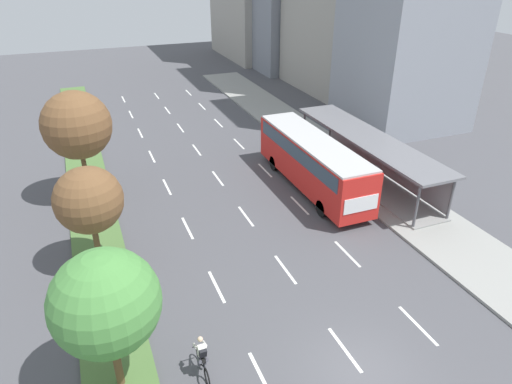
{
  "coord_description": "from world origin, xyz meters",
  "views": [
    {
      "loc": [
        -7.98,
        -9.56,
        13.68
      ],
      "look_at": [
        0.83,
        12.57,
        1.2
      ],
      "focal_mm": 32.13,
      "sensor_mm": 36.0,
      "label": 1
    }
  ],
  "objects_px": {
    "bus": "(312,159)",
    "median_tree_second": "(89,200)",
    "median_tree_nearest": "(106,303)",
    "bus_shelter": "(370,152)",
    "median_tree_third": "(77,125)",
    "cyclist": "(202,358)"
  },
  "relations": [
    {
      "from": "bus",
      "to": "median_tree_second",
      "type": "relative_size",
      "value": 2.2
    },
    {
      "from": "bus",
      "to": "median_tree_nearest",
      "type": "relative_size",
      "value": 2.07
    },
    {
      "from": "bus_shelter",
      "to": "median_tree_third",
      "type": "relative_size",
      "value": 2.13
    },
    {
      "from": "median_tree_nearest",
      "to": "median_tree_third",
      "type": "relative_size",
      "value": 0.82
    },
    {
      "from": "median_tree_second",
      "to": "bus_shelter",
      "type": "bearing_deg",
      "value": 11.53
    },
    {
      "from": "bus_shelter",
      "to": "bus",
      "type": "height_order",
      "value": "bus"
    },
    {
      "from": "median_tree_nearest",
      "to": "median_tree_second",
      "type": "height_order",
      "value": "median_tree_nearest"
    },
    {
      "from": "bus",
      "to": "median_tree_second",
      "type": "xyz_separation_m",
      "value": [
        -13.55,
        -3.7,
        1.59
      ]
    },
    {
      "from": "bus",
      "to": "cyclist",
      "type": "relative_size",
      "value": 6.2
    },
    {
      "from": "cyclist",
      "to": "median_tree_nearest",
      "type": "relative_size",
      "value": 0.33
    },
    {
      "from": "median_tree_second",
      "to": "median_tree_third",
      "type": "height_order",
      "value": "median_tree_third"
    },
    {
      "from": "cyclist",
      "to": "median_tree_second",
      "type": "distance_m",
      "value": 9.14
    },
    {
      "from": "cyclist",
      "to": "bus_shelter",
      "type": "bearing_deg",
      "value": 38.35
    },
    {
      "from": "bus",
      "to": "median_tree_third",
      "type": "bearing_deg",
      "value": 164.01
    },
    {
      "from": "bus_shelter",
      "to": "bus",
      "type": "xyz_separation_m",
      "value": [
        -4.28,
        0.06,
        0.2
      ]
    },
    {
      "from": "bus_shelter",
      "to": "bus",
      "type": "distance_m",
      "value": 4.29
    },
    {
      "from": "median_tree_third",
      "to": "median_tree_second",
      "type": "bearing_deg",
      "value": -90.09
    },
    {
      "from": "bus_shelter",
      "to": "median_tree_nearest",
      "type": "distance_m",
      "value": 21.13
    },
    {
      "from": "bus_shelter",
      "to": "median_tree_second",
      "type": "distance_m",
      "value": 18.29
    },
    {
      "from": "cyclist",
      "to": "median_tree_third",
      "type": "bearing_deg",
      "value": 100.32
    },
    {
      "from": "bus_shelter",
      "to": "median_tree_third",
      "type": "distance_m",
      "value": 18.48
    },
    {
      "from": "bus_shelter",
      "to": "median_tree_third",
      "type": "height_order",
      "value": "median_tree_third"
    }
  ]
}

